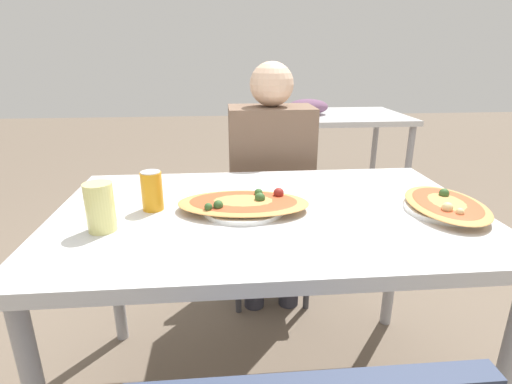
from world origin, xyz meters
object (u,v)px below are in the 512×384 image
at_px(dining_table, 268,230).
at_px(soda_can, 152,191).
at_px(pizza_second, 446,205).
at_px(drink_glass, 100,207).
at_px(pizza_main, 244,204).
at_px(chair_far_seated, 268,199).
at_px(person_seated, 271,170).

bearing_deg(dining_table, soda_can, 174.97).
bearing_deg(pizza_second, drink_glass, -177.24).
relative_size(pizza_main, drink_glass, 3.15).
xyz_separation_m(pizza_main, soda_can, (-0.29, 0.04, 0.04)).
height_order(dining_table, drink_glass, drink_glass).
distance_m(dining_table, pizza_second, 0.56).
bearing_deg(drink_glass, chair_far_seated, 56.95).
distance_m(chair_far_seated, pizza_second, 0.98).
xyz_separation_m(chair_far_seated, soda_can, (-0.45, -0.73, 0.31)).
distance_m(drink_glass, pizza_second, 1.03).
xyz_separation_m(chair_far_seated, pizza_second, (0.46, -0.82, 0.27)).
bearing_deg(dining_table, person_seated, 82.18).
bearing_deg(chair_far_seated, person_seated, 90.00).
bearing_deg(pizza_main, person_seated, 75.53).
relative_size(soda_can, pizza_second, 0.34).
height_order(soda_can, drink_glass, drink_glass).
xyz_separation_m(chair_far_seated, person_seated, (-0.00, -0.12, 0.19)).
distance_m(person_seated, drink_glass, 0.96).
relative_size(chair_far_seated, drink_glass, 6.63).
bearing_deg(pizza_main, pizza_second, -5.55).
distance_m(pizza_main, drink_glass, 0.42).
relative_size(dining_table, drink_glass, 9.69).
xyz_separation_m(soda_can, pizza_second, (0.92, -0.10, -0.04)).
xyz_separation_m(person_seated, pizza_main, (-0.17, -0.65, 0.08)).
distance_m(dining_table, drink_glass, 0.51).
height_order(drink_glass, pizza_second, drink_glass).
bearing_deg(person_seated, pizza_main, 75.53).
bearing_deg(pizza_second, chair_far_seated, 119.34).
height_order(dining_table, chair_far_seated, chair_far_seated).
height_order(chair_far_seated, drink_glass, chair_far_seated).
distance_m(dining_table, chair_far_seated, 0.78).
height_order(person_seated, soda_can, person_seated).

